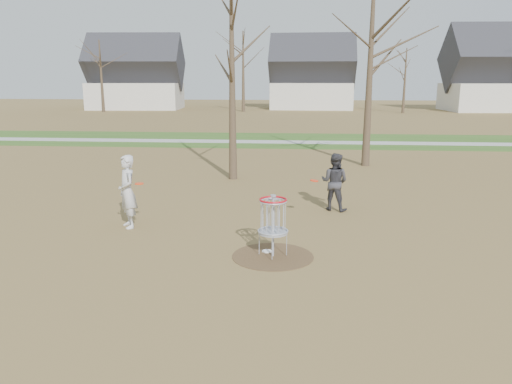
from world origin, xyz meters
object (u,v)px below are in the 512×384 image
(disc_grounded, at_px, (267,251))
(player_throwing, at_px, (334,182))
(player_standing, at_px, (127,192))
(disc_golf_basket, at_px, (273,216))

(disc_grounded, bearing_deg, player_throwing, 65.68)
(player_standing, relative_size, player_throwing, 1.12)
(player_throwing, bearing_deg, player_standing, 44.52)
(disc_grounded, height_order, disc_golf_basket, disc_golf_basket)
(player_throwing, distance_m, disc_golf_basket, 4.41)
(player_standing, distance_m, disc_grounded, 4.17)
(player_standing, height_order, player_throwing, player_standing)
(disc_grounded, bearing_deg, disc_golf_basket, -61.32)
(disc_golf_basket, bearing_deg, player_standing, 154.09)
(player_throwing, relative_size, disc_grounded, 7.73)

